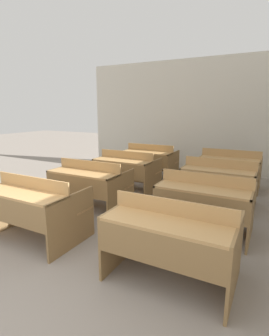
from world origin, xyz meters
TOP-DOWN VIEW (x-y plane):
  - wall_back at (0.00, 6.29)m, footprint 6.60×0.06m
  - bench_front_left at (-0.81, 1.39)m, footprint 1.21×0.83m
  - bench_front_right at (1.06, 1.41)m, footprint 1.21×0.83m
  - bench_second_left at (-0.83, 2.58)m, footprint 1.21×0.83m
  - bench_second_right at (1.10, 2.60)m, footprint 1.21×0.83m
  - bench_third_left at (-0.80, 3.78)m, footprint 1.21×0.83m
  - bench_third_right at (1.06, 3.78)m, footprint 1.21×0.83m
  - bench_back_left at (-0.82, 4.98)m, footprint 1.21×0.83m
  - bench_back_right at (1.07, 4.98)m, footprint 1.21×0.83m
  - schoolbag at (-1.80, 1.57)m, footprint 0.35×0.28m

SIDE VIEW (x-z plane):
  - schoolbag at x=-1.80m, z-range 0.00..0.31m
  - bench_front_left at x=-0.81m, z-range 0.03..0.87m
  - bench_front_right at x=1.06m, z-range 0.03..0.87m
  - bench_second_left at x=-0.83m, z-range 0.03..0.87m
  - bench_second_right at x=1.10m, z-range 0.03..0.87m
  - bench_third_left at x=-0.80m, z-range 0.03..0.87m
  - bench_third_right at x=1.06m, z-range 0.03..0.87m
  - bench_back_left at x=-0.82m, z-range 0.03..0.87m
  - bench_back_right at x=1.07m, z-range 0.03..0.87m
  - wall_back at x=0.00m, z-range 0.00..2.98m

